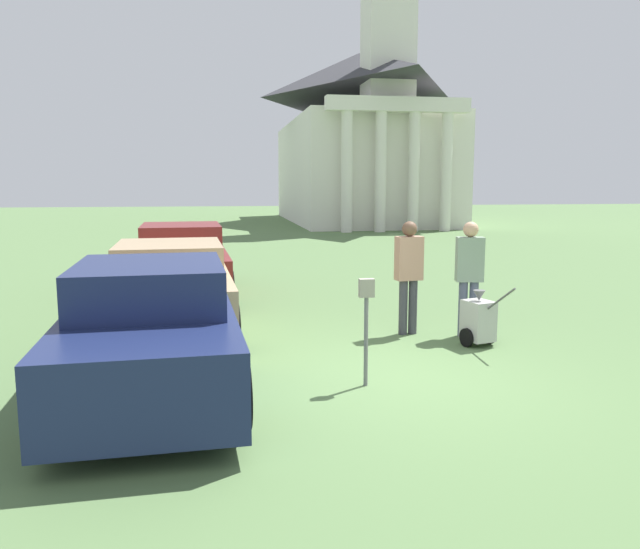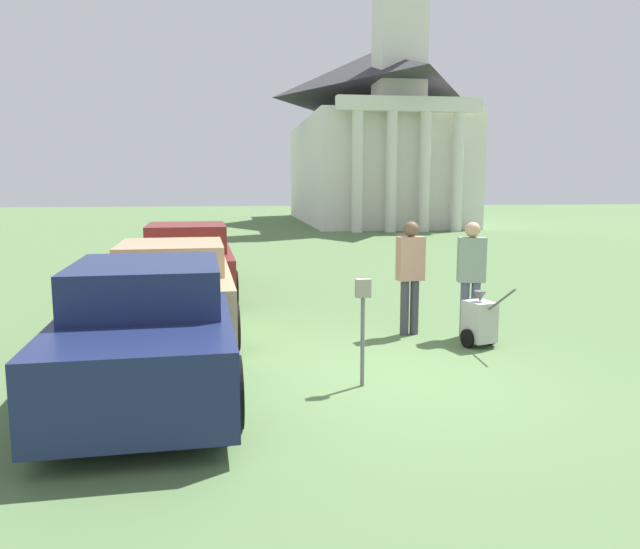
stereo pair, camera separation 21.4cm
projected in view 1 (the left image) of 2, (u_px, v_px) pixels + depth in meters
name	position (u px, v px, depth m)	size (l,w,h in m)	color
ground_plane	(387.00, 378.00, 7.83)	(120.00, 120.00, 0.00)	#517042
parked_car_navy	(152.00, 330.00, 7.33)	(2.16, 4.85, 1.53)	#19234C
parked_car_tan	(171.00, 290.00, 10.19)	(2.16, 4.72, 1.48)	tan
parked_car_maroon	(182.00, 262.00, 13.58)	(2.18, 4.89, 1.55)	maroon
parking_meter	(366.00, 311.00, 7.41)	(0.18, 0.09, 1.31)	slate
person_worker	(409.00, 270.00, 9.98)	(0.44, 0.27, 1.83)	#3F3F47
person_supervisor	(469.00, 271.00, 9.83)	(0.45, 0.29, 1.83)	#515670
equipment_cart	(478.00, 320.00, 9.35)	(0.53, 1.00, 1.00)	#B2B2AD
church	(360.00, 128.00, 38.71)	(8.72, 17.65, 24.95)	silver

